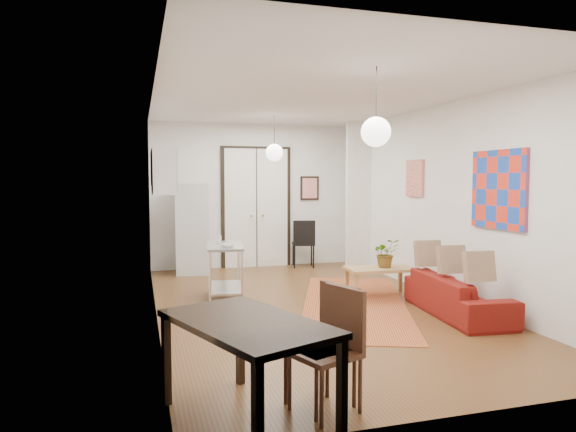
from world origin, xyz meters
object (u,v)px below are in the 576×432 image
object	(u,v)px
kitchen_counter	(225,265)
dining_table	(247,332)
sofa	(457,295)
dining_chair_near	(316,334)
dining_chair_far	(321,338)
black_side_chair	(302,239)
coffee_table	(379,271)
fridge	(193,229)

from	to	relation	value
kitchen_counter	dining_table	world-z (taller)	kitchen_counter
sofa	dining_chair_near	distance (m)	3.31
dining_chair_far	black_side_chair	xyz separation A→B (m)	(1.87, 6.30, 0.02)
kitchen_counter	dining_chair_near	distance (m)	3.78
dining_chair_far	sofa	bearing A→B (deg)	106.49
coffee_table	fridge	world-z (taller)	fridge
kitchen_counter	black_side_chair	xyz separation A→B (m)	(1.98, 2.42, 0.07)
fridge	dining_table	size ratio (longest dim) A/B	1.09
dining_chair_far	black_side_chair	distance (m)	6.57
dining_chair_near	black_side_chair	world-z (taller)	black_side_chair
dining_chair_near	dining_chair_far	world-z (taller)	same
sofa	coffee_table	size ratio (longest dim) A/B	1.75
fridge	black_side_chair	size ratio (longest dim) A/B	1.76
coffee_table	black_side_chair	size ratio (longest dim) A/B	1.07
kitchen_counter	black_side_chair	world-z (taller)	black_side_chair
black_side_chair	coffee_table	bearing A→B (deg)	108.20
sofa	dining_chair_near	size ratio (longest dim) A/B	1.93
sofa	dining_chair_far	bearing A→B (deg)	133.97
fridge	dining_chair_near	size ratio (longest dim) A/B	1.81
kitchen_counter	fridge	size ratio (longest dim) A/B	0.65
fridge	dining_chair_near	distance (m)	5.99
sofa	coffee_table	world-z (taller)	sofa
kitchen_counter	dining_chair_far	bearing A→B (deg)	-80.35
coffee_table	fridge	distance (m)	3.76
coffee_table	dining_chair_near	distance (m)	3.88
dining_table	dining_chair_near	distance (m)	0.65
coffee_table	kitchen_counter	xyz separation A→B (m)	(-2.27, 0.55, 0.11)
sofa	dining_chair_far	xyz separation A→B (m)	(-2.65, -2.07, 0.28)
sofa	dining_table	distance (m)	3.92
dining_table	dining_chair_far	size ratio (longest dim) A/B	1.66
coffee_table	dining_chair_far	bearing A→B (deg)	-122.90
sofa	kitchen_counter	bearing A→B (deg)	62.71
sofa	dining_chair_far	distance (m)	3.37
sofa	kitchen_counter	xyz separation A→B (m)	(-2.76, 1.82, 0.24)
dining_table	dining_chair_far	world-z (taller)	dining_chair_far
dining_chair_near	coffee_table	bearing A→B (deg)	124.78
coffee_table	black_side_chair	bearing A→B (deg)	95.49
kitchen_counter	dining_chair_far	size ratio (longest dim) A/B	1.18
dining_chair_far	black_side_chair	world-z (taller)	black_side_chair
kitchen_counter	dining_table	size ratio (longest dim) A/B	0.71
black_side_chair	sofa	bearing A→B (deg)	113.17
fridge	black_side_chair	xyz separation A→B (m)	(2.23, 0.21, -0.28)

